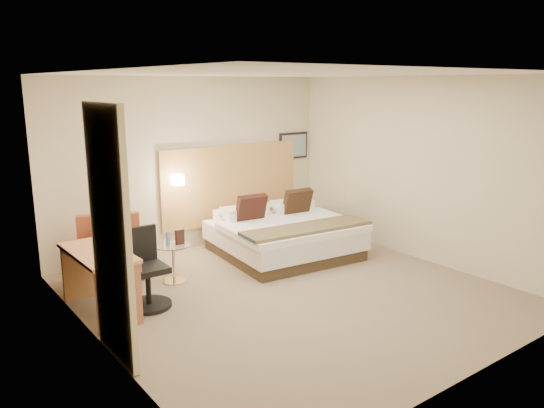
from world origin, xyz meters
TOP-DOWN VIEW (x-y plane):
  - floor at (0.00, 0.00)m, footprint 4.80×5.00m
  - ceiling at (0.00, 0.00)m, footprint 4.80×5.00m
  - wall_back at (0.00, 2.51)m, footprint 4.80×0.02m
  - wall_front at (0.00, -2.51)m, footprint 4.80×0.02m
  - wall_left at (-2.41, 0.00)m, footprint 0.02×5.00m
  - wall_right at (2.41, 0.00)m, footprint 0.02×5.00m
  - headboard_panel at (0.70, 2.47)m, footprint 2.60×0.04m
  - art_frame at (2.02, 2.48)m, footprint 0.62×0.03m
  - art_canvas at (2.02, 2.46)m, footprint 0.54×0.01m
  - lamp_arm at (-0.35, 2.42)m, footprint 0.02×0.12m
  - lamp_shade at (-0.35, 2.36)m, footprint 0.15×0.15m
  - curtain at (-2.36, -0.25)m, footprint 0.06×0.90m
  - bottle_a at (-1.07, 1.27)m, footprint 0.06×0.06m
  - menu_folder at (-0.93, 1.21)m, footprint 0.12×0.06m
  - bed at (0.87, 1.30)m, footprint 2.11×2.07m
  - lounge_chair at (-1.68, 1.78)m, footprint 1.02×0.96m
  - side_table at (-1.02, 1.24)m, footprint 0.50×0.50m
  - desk at (-2.11, 0.85)m, footprint 0.58×1.20m
  - desk_chair at (-1.64, 0.71)m, footprint 0.54×0.54m

SIDE VIEW (x-z plane):
  - floor at x=0.00m, z-range -0.02..0.00m
  - side_table at x=-1.02m, z-range 0.03..0.54m
  - bed at x=0.87m, z-range -0.17..0.78m
  - lounge_chair at x=-1.68m, z-range -0.09..0.78m
  - desk_chair at x=-1.64m, z-range -0.08..0.85m
  - desk at x=-2.11m, z-range 0.21..0.96m
  - bottle_a at x=-1.07m, z-range 0.51..0.70m
  - menu_folder at x=-0.93m, z-range 0.51..0.71m
  - headboard_panel at x=0.70m, z-range 0.30..1.60m
  - lamp_arm at x=-0.35m, z-range 1.14..1.16m
  - lamp_shade at x=-0.35m, z-range 1.07..1.22m
  - curtain at x=-2.36m, z-range 0.01..2.43m
  - wall_back at x=0.00m, z-range 0.00..2.70m
  - wall_front at x=0.00m, z-range 0.00..2.70m
  - wall_left at x=-2.41m, z-range 0.00..2.70m
  - wall_right at x=2.41m, z-range 0.00..2.70m
  - art_frame at x=2.02m, z-range 1.27..1.73m
  - art_canvas at x=2.02m, z-range 1.30..1.70m
  - ceiling at x=0.00m, z-range 2.70..2.72m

